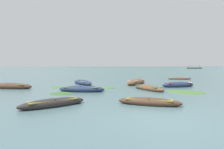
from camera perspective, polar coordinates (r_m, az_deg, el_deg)
ground_plane at (r=1507.08m, az=-4.14°, el=2.56°), size 6000.00×6000.00×0.00m
mountain_1 at (r=2212.92m, az=-17.77°, el=4.80°), size 616.61×616.61×180.36m
mountain_2 at (r=2283.45m, az=3.27°, el=10.35°), size 1922.69×1922.69×616.42m
mountain_3 at (r=2440.13m, az=16.30°, el=9.02°), size 1677.28×1677.28×554.70m
rowboat_0 at (r=21.34m, az=7.44°, el=-2.30°), size 3.47×4.65×0.73m
rowboat_1 at (r=21.35m, az=-9.04°, el=-2.41°), size 2.97×4.59×0.60m
rowboat_2 at (r=19.39m, az=-28.77°, el=-3.18°), size 4.44×2.15×0.64m
rowboat_3 at (r=15.19m, az=-9.28°, el=-4.46°), size 3.88×1.84×0.60m
rowboat_4 at (r=19.45m, az=19.63°, el=-3.00°), size 3.62×1.80×0.62m
rowboat_5 at (r=10.13m, az=11.35°, el=-8.25°), size 3.44×2.07×0.48m
rowboat_6 at (r=10.03m, az=-17.57°, el=-8.38°), size 3.35×2.64×0.51m
rowboat_7 at (r=30.23m, az=19.87°, el=-1.17°), size 3.50×1.31×0.39m
rowboat_9 at (r=16.28m, az=11.14°, el=-4.07°), size 2.39×3.81×0.54m
ferry_0 at (r=158.50m, az=23.90°, el=1.84°), size 11.34×7.71×2.54m
mooring_buoy at (r=21.93m, az=22.84°, el=-2.67°), size 0.48×0.48×0.98m
weed_patch_0 at (r=15.80m, az=21.42°, el=-5.02°), size 3.79×3.80×0.14m
weed_patch_1 at (r=17.48m, az=-1.08°, el=-4.12°), size 1.37×1.38×0.14m
weed_patch_2 at (r=14.36m, az=-15.37°, el=-5.69°), size 1.86×1.82×0.14m
weed_patch_3 at (r=18.46m, az=-16.18°, el=-3.86°), size 1.49×1.60×0.14m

